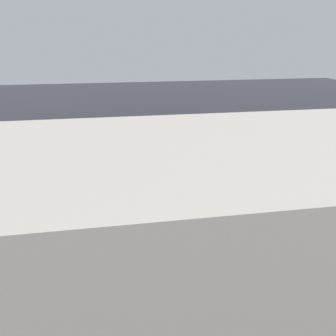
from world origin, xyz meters
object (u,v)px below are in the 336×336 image
object	(u,v)px
fire_hydrant	(118,201)
pedestrian	(93,196)
moving_hatchback	(203,149)
sign_post	(79,204)

from	to	relation	value
fire_hydrant	pedestrian	xyz separation A→B (m)	(0.85, 0.34, 0.56)
moving_hatchback	pedestrian	world-z (taller)	moving_hatchback
moving_hatchback	fire_hydrant	size ratio (longest dim) A/B	4.96
fire_hydrant	pedestrian	bearing A→B (deg)	21.79
moving_hatchback	pedestrian	distance (m)	6.43
fire_hydrant	pedestrian	world-z (taller)	pedestrian
fire_hydrant	sign_post	distance (m)	2.37
moving_hatchback	sign_post	xyz separation A→B (m)	(5.48, 5.08, 0.55)
moving_hatchback	fire_hydrant	world-z (taller)	moving_hatchback
fire_hydrant	sign_post	size ratio (longest dim) A/B	0.33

